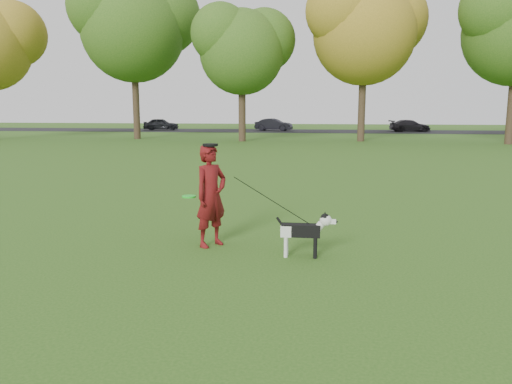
# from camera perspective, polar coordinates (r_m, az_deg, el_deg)

# --- Properties ---
(ground) EXTENTS (120.00, 120.00, 0.00)m
(ground) POSITION_cam_1_polar(r_m,az_deg,el_deg) (8.59, -1.87, -6.11)
(ground) COLOR #285116
(ground) RESTS_ON ground
(road) EXTENTS (120.00, 7.00, 0.02)m
(road) POSITION_cam_1_polar(r_m,az_deg,el_deg) (48.22, 5.88, 6.94)
(road) COLOR black
(road) RESTS_ON ground
(man) EXTENTS (0.71, 0.75, 1.73)m
(man) POSITION_cam_1_polar(r_m,az_deg,el_deg) (8.41, -5.16, -0.43)
(man) COLOR #580E0C
(man) RESTS_ON ground
(dog) EXTENTS (0.96, 0.19, 0.73)m
(dog) POSITION_cam_1_polar(r_m,az_deg,el_deg) (7.87, 5.68, -4.27)
(dog) COLOR black
(dog) RESTS_ON ground
(car_left) EXTENTS (3.62, 1.98, 1.17)m
(car_left) POSITION_cam_1_polar(r_m,az_deg,el_deg) (50.70, -10.79, 7.63)
(car_left) COLOR black
(car_left) RESTS_ON road
(car_mid) EXTENTS (3.70, 1.79, 1.17)m
(car_mid) POSITION_cam_1_polar(r_m,az_deg,el_deg) (48.40, 2.04, 7.70)
(car_mid) COLOR black
(car_mid) RESTS_ON road
(car_right) EXTENTS (3.98, 2.19, 1.09)m
(car_right) POSITION_cam_1_polar(r_m,az_deg,el_deg) (48.87, 17.19, 7.25)
(car_right) COLOR #252228
(car_right) RESTS_ON road
(man_held_items) EXTENTS (2.20, 0.57, 1.25)m
(man_held_items) POSITION_cam_1_polar(r_m,az_deg,el_deg) (8.00, 1.89, -1.02)
(man_held_items) COLOR #1BDA25
(man_held_items) RESTS_ON ground
(tree_row) EXTENTS (51.74, 8.86, 12.01)m
(tree_row) POSITION_cam_1_polar(r_m,az_deg,el_deg) (34.70, 2.93, 18.14)
(tree_row) COLOR #38281C
(tree_row) RESTS_ON ground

